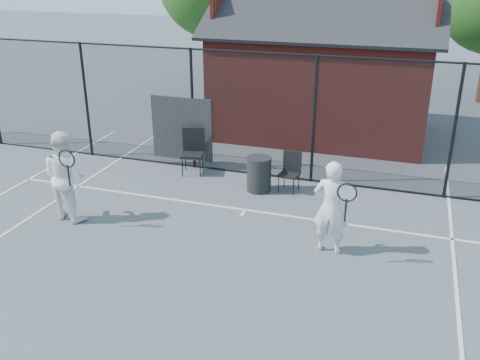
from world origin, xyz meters
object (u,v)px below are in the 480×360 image
(player_front, at_px, (331,207))
(chair_right, at_px, (289,173))
(chair_left, at_px, (192,153))
(waste_bin, at_px, (259,174))
(clubhouse, at_px, (323,80))
(player_back, at_px, (65,175))

(player_front, height_order, chair_right, player_front)
(chair_left, relative_size, chair_right, 1.21)
(chair_left, height_order, waste_bin, chair_left)
(chair_right, bearing_deg, waste_bin, -158.20)
(player_front, distance_m, waste_bin, 3.03)
(player_front, xyz_separation_m, waste_bin, (-1.97, 2.25, -0.47))
(chair_left, distance_m, waste_bin, 1.92)
(chair_right, bearing_deg, chair_left, 179.99)
(chair_left, bearing_deg, chair_right, -20.90)
(clubhouse, xyz_separation_m, player_back, (-3.84, -7.42, -0.68))
(player_front, distance_m, chair_left, 4.71)
(chair_right, distance_m, waste_bin, 0.68)
(clubhouse, height_order, player_back, clubhouse)
(player_front, height_order, player_back, player_back)
(chair_left, bearing_deg, player_back, -129.19)
(clubhouse, distance_m, chair_right, 4.87)
(player_back, height_order, chair_left, player_back)
(waste_bin, bearing_deg, player_front, -48.80)
(chair_left, xyz_separation_m, waste_bin, (1.85, -0.50, -0.14))
(player_back, height_order, chair_right, player_back)
(player_front, xyz_separation_m, player_back, (-5.28, -0.27, 0.05))
(waste_bin, bearing_deg, chair_right, 14.25)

